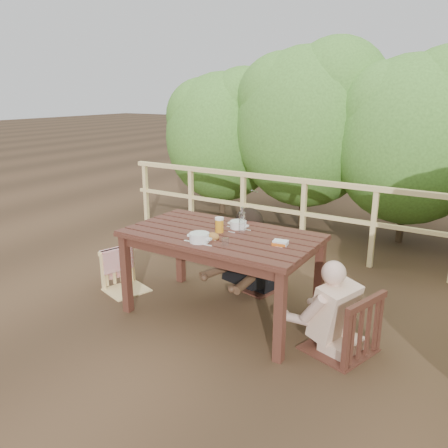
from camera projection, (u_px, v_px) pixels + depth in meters
The scene contains 16 objects.
ground at pixel (221, 314), 4.38m from camera, with size 60.00×60.00×0.00m, color #4D3621.
table at pixel (221, 275), 4.26m from camera, with size 1.76×0.99×0.81m, color #402018.
chair_left at pixel (124, 255), 4.77m from camera, with size 0.41×0.41×0.83m, color #E8C87F.
chair_far at pixel (259, 248), 4.84m from camera, with size 0.46×0.46×0.92m, color #402018.
chair_right at pixel (343, 293), 3.63m from camera, with size 0.51×0.51×1.03m, color #402018.
woman at pixel (260, 226), 4.78m from camera, with size 0.57×0.70×1.41m, color black, non-canonical shape.
diner_right at pixel (347, 282), 3.58m from camera, with size 0.50×0.62×1.25m, color beige, non-canonical shape.
railing at pixel (303, 217), 5.86m from camera, with size 5.60×0.10×1.01m, color #E8C87F.
hedge_row at pixel (368, 105), 6.24m from camera, with size 6.60×1.60×3.80m, color #427429, non-canonical shape.
soup_near at pixel (199, 238), 3.88m from camera, with size 0.29×0.29×0.10m, color silver.
soup_far at pixel (238, 225), 4.27m from camera, with size 0.26×0.26×0.09m, color white.
bread_roll at pixel (213, 237), 3.96m from camera, with size 0.12×0.09×0.07m, color #9E5827.
beer_glass at pixel (219, 226), 4.14m from camera, with size 0.08×0.08×0.16m, color orange.
bottle at pixel (242, 221), 4.12m from camera, with size 0.06×0.06×0.26m, color silver.
tumbler at pixel (225, 242), 3.81m from camera, with size 0.07×0.07×0.08m, color white.
butter_tub at pixel (280, 244), 3.81m from camera, with size 0.13×0.09×0.05m, color white.
Camera 1 is at (2.11, -3.33, 2.08)m, focal length 36.07 mm.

